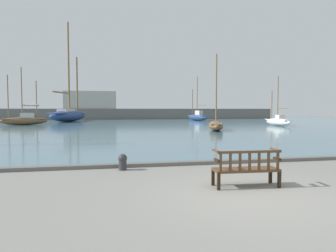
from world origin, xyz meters
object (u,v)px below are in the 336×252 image
sailboat_mid_starboard (24,120)px  sailboat_nearest_starboard (198,117)px  sailboat_outer_starboard (216,125)px  park_bench (246,168)px  mooring_bollard (123,161)px  sailboat_distant_harbor (278,121)px  sailboat_far_port (69,114)px

sailboat_mid_starboard → sailboat_nearest_starboard: bearing=22.6°
sailboat_outer_starboard → sailboat_nearest_starboard: size_ratio=0.92×
sailboat_mid_starboard → sailboat_outer_starboard: bearing=-33.7°
park_bench → mooring_bollard: 3.92m
mooring_bollard → sailboat_nearest_starboard: bearing=69.9°
park_bench → sailboat_distant_harbor: size_ratio=0.27×
sailboat_mid_starboard → mooring_bollard: bearing=-70.2°
mooring_bollard → sailboat_outer_starboard: bearing=60.4°
sailboat_nearest_starboard → mooring_bollard: bearing=-110.1°
sailboat_mid_starboard → sailboat_outer_starboard: (19.06, -12.72, -0.16)m
sailboat_mid_starboard → sailboat_nearest_starboard: (24.29, 10.12, 0.01)m
sailboat_outer_starboard → sailboat_far_port: 27.05m
sailboat_distant_harbor → sailboat_mid_starboard: (-28.52, 7.09, 0.13)m
sailboat_mid_starboard → mooring_bollard: (10.19, -28.34, -0.45)m
sailboat_distant_harbor → sailboat_outer_starboard: size_ratio=0.88×
sailboat_mid_starboard → mooring_bollard: sailboat_mid_starboard is taller
sailboat_distant_harbor → sailboat_far_port: (-24.69, 16.72, 0.59)m
sailboat_mid_starboard → sailboat_far_port: 10.37m
park_bench → mooring_bollard: bearing=137.4°
park_bench → sailboat_mid_starboard: size_ratio=0.24×
sailboat_distant_harbor → mooring_bollard: size_ratio=11.55×
sailboat_distant_harbor → sailboat_mid_starboard: bearing=166.0°
sailboat_nearest_starboard → sailboat_far_port: (-20.46, -0.49, 0.45)m
sailboat_nearest_starboard → sailboat_far_port: 20.47m
sailboat_mid_starboard → sailboat_nearest_starboard: sailboat_nearest_starboard is taller
park_bench → sailboat_nearest_starboard: sailboat_nearest_starboard is taller
sailboat_distant_harbor → sailboat_nearest_starboard: bearing=103.8°
sailboat_far_port → sailboat_outer_starboard: bearing=-55.7°
sailboat_distant_harbor → sailboat_nearest_starboard: sailboat_nearest_starboard is taller
sailboat_nearest_starboard → mooring_bollard: size_ratio=14.29×
sailboat_outer_starboard → sailboat_nearest_starboard: bearing=77.1°
sailboat_mid_starboard → sailboat_far_port: size_ratio=0.45×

